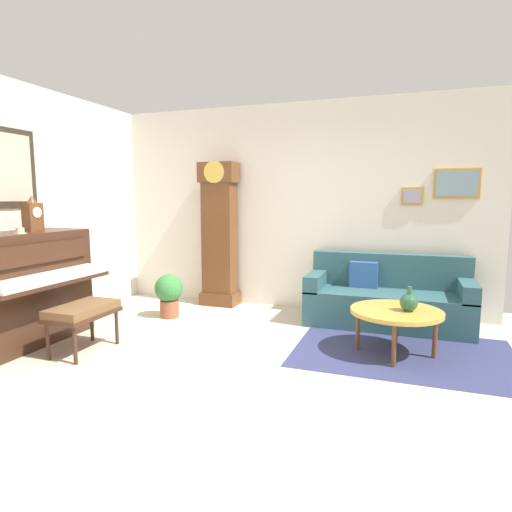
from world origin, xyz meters
TOP-DOWN VIEW (x-y plane):
  - ground_plane at (0.00, 0.00)m, footprint 6.40×6.00m
  - wall_back at (0.01, 2.40)m, footprint 5.30×0.13m
  - area_rug at (1.53, 0.95)m, footprint 2.10×1.50m
  - piano at (-2.23, -0.10)m, footprint 0.87×1.44m
  - piano_bench at (-1.48, -0.08)m, footprint 0.42×0.70m
  - grandfather_clock at (-1.00, 2.15)m, footprint 0.52×0.34m
  - couch at (1.32, 1.93)m, footprint 1.90×0.80m
  - coffee_table at (1.45, 0.90)m, footprint 0.88×0.88m
  - mantel_clock at (-2.23, 0.10)m, footprint 0.13×0.18m
  - teacup at (-2.08, -0.20)m, footprint 0.12×0.12m
  - green_jug at (1.56, 0.88)m, footprint 0.17×0.17m
  - potted_plant at (-1.34, 1.31)m, footprint 0.36×0.36m

SIDE VIEW (x-z plane):
  - ground_plane at x=0.00m, z-range -0.10..0.00m
  - area_rug at x=1.53m, z-range 0.00..0.01m
  - couch at x=1.32m, z-range -0.11..0.73m
  - potted_plant at x=-1.34m, z-range 0.04..0.60m
  - piano_bench at x=-1.48m, z-range 0.17..0.65m
  - coffee_table at x=1.45m, z-range 0.19..0.64m
  - green_jug at x=1.56m, z-range 0.41..0.65m
  - piano at x=-2.23m, z-range 0.01..1.18m
  - grandfather_clock at x=-1.00m, z-range -0.05..1.98m
  - teacup at x=-2.08m, z-range 1.17..1.23m
  - mantel_clock at x=-2.23m, z-range 1.16..1.54m
  - wall_back at x=0.01m, z-range 0.00..2.80m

